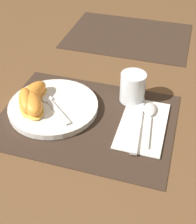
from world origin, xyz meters
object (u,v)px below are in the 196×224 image
Objects in this scene: citrus_wedge_1 at (33,99)px; citrus_wedge_3 at (32,104)px; juice_glass at (133,89)px; citrus_wedge_2 at (26,101)px; plate at (53,107)px; spoon at (149,115)px; fork at (50,102)px; knife at (138,125)px; citrus_wedge_0 at (33,93)px.

citrus_wedge_1 is 0.03m from citrus_wedge_3.
juice_glass reaches higher than citrus_wedge_2.
plate is 1.38× the size of spoon.
spoon is (0.06, -0.06, -0.03)m from juice_glass.
citrus_wedge_1 reaches higher than plate.
fork is 0.06m from citrus_wedge_2.
knife is 1.91× the size of citrus_wedge_3.
citrus_wedge_0 reaches higher than plate.
fork reaches higher than spoon.
juice_glass is 0.78× the size of citrus_wedge_2.
plate is 0.22m from juice_glass.
juice_glass reaches higher than spoon.
fork is (-0.26, -0.04, 0.01)m from spoon.
citrus_wedge_3 is at bearing -67.84° from citrus_wedge_0.
juice_glass is at bearing 109.39° from knife.
knife is (0.23, -0.00, -0.00)m from plate.
plate is at bearing -170.99° from spoon.
citrus_wedge_0 is (-0.06, 0.01, 0.03)m from plate.
fork is 1.39× the size of citrus_wedge_0.
knife is 0.29m from citrus_wedge_2.
citrus_wedge_0 is at bearing 177.02° from knife.
fork is at bearing 32.73° from citrus_wedge_2.
plate is 0.07m from citrus_wedge_0.
citrus_wedge_3 is (0.02, -0.01, -0.00)m from citrus_wedge_2.
juice_glass reaches higher than citrus_wedge_0.
citrus_wedge_0 is at bearing -160.41° from juice_glass.
citrus_wedge_3 is (-0.04, -0.04, 0.03)m from plate.
fork is at bearing 165.79° from plate.
citrus_wedge_1 reaches higher than knife.
citrus_wedge_1 is 1.21× the size of citrus_wedge_2.
juice_glass reaches higher than fork.
citrus_wedge_0 is (-0.05, 0.01, 0.01)m from fork.
fork reaches higher than knife.
citrus_wedge_1 is 1.14× the size of citrus_wedge_3.
citrus_wedge_1 is at bearing -155.39° from juice_glass.
juice_glass reaches higher than citrus_wedge_1.
citrus_wedge_2 reaches higher than citrus_wedge_0.
citrus_wedge_2 is at bearing -153.46° from plate.
fork is 1.32× the size of citrus_wedge_3.
plate is 0.26m from spoon.
citrus_wedge_2 reaches higher than citrus_wedge_1.
knife is 2.02× the size of citrus_wedge_2.
citrus_wedge_0 is at bearing 170.09° from fork.
citrus_wedge_0 is at bearing 90.46° from citrus_wedge_2.
citrus_wedge_2 is 0.02m from citrus_wedge_3.
juice_glass is at bearing 30.42° from citrus_wedge_3.
citrus_wedge_0 is 0.83× the size of citrus_wedge_1.
citrus_wedge_1 is at bearing 68.23° from citrus_wedge_2.
citrus_wedge_3 is at bearing -149.58° from juice_glass.
juice_glass reaches higher than plate.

